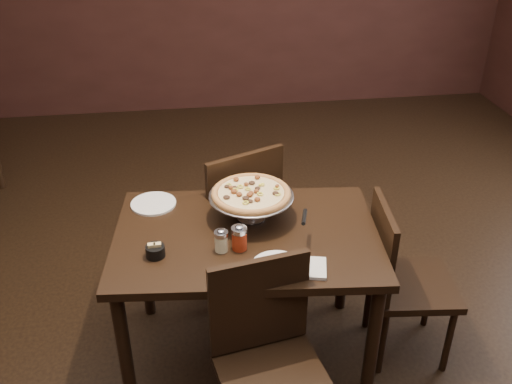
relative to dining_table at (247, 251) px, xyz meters
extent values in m
cube|color=black|center=(-0.02, -0.10, -0.65)|extent=(6.00, 7.00, 0.02)
cube|color=black|center=(0.00, 0.00, 0.08)|extent=(1.25, 0.90, 0.04)
cylinder|color=black|center=(-0.56, -0.28, -0.29)|extent=(0.06, 0.06, 0.70)
cylinder|color=black|center=(0.50, -0.38, -0.29)|extent=(0.06, 0.06, 0.70)
cylinder|color=black|center=(-0.50, 0.38, -0.29)|extent=(0.06, 0.06, 0.70)
cylinder|color=black|center=(0.56, 0.28, -0.29)|extent=(0.06, 0.06, 0.70)
cylinder|color=#B3B4BA|center=(0.04, 0.12, 0.10)|extent=(0.13, 0.13, 0.01)
cylinder|color=#B3B4BA|center=(0.04, 0.12, 0.16)|extent=(0.03, 0.03, 0.10)
cylinder|color=#B3B4BA|center=(0.04, 0.12, 0.21)|extent=(0.10, 0.10, 0.01)
cylinder|color=#949498|center=(0.04, 0.12, 0.22)|extent=(0.38, 0.38, 0.01)
torus|color=#949498|center=(0.04, 0.12, 0.22)|extent=(0.39, 0.39, 0.01)
cylinder|color=#A15C30|center=(0.04, 0.12, 0.23)|extent=(0.35, 0.35, 0.01)
torus|color=#A15C30|center=(0.04, 0.12, 0.23)|extent=(0.36, 0.36, 0.03)
cylinder|color=tan|center=(0.04, 0.12, 0.24)|extent=(0.30, 0.30, 0.01)
cylinder|color=beige|center=(-0.12, -0.11, 0.14)|extent=(0.06, 0.06, 0.08)
cylinder|color=#B3B4BA|center=(-0.12, -0.11, 0.18)|extent=(0.06, 0.06, 0.02)
ellipsoid|color=#B3B4BA|center=(-0.12, -0.11, 0.20)|extent=(0.03, 0.03, 0.01)
cylinder|color=maroon|center=(-0.04, -0.11, 0.14)|extent=(0.06, 0.06, 0.09)
cylinder|color=#B3B4BA|center=(-0.04, -0.11, 0.19)|extent=(0.07, 0.07, 0.02)
ellipsoid|color=#B3B4BA|center=(-0.04, -0.11, 0.21)|extent=(0.04, 0.04, 0.01)
cylinder|color=black|center=(-0.40, -0.11, 0.12)|extent=(0.08, 0.08, 0.05)
cube|color=#D9BF7D|center=(-0.41, -0.11, 0.13)|extent=(0.03, 0.02, 0.05)
cube|color=#D9BF7D|center=(-0.39, -0.11, 0.13)|extent=(0.03, 0.02, 0.05)
cube|color=silver|center=(0.22, -0.29, 0.10)|extent=(0.17, 0.17, 0.01)
cylinder|color=white|center=(-0.41, 0.31, 0.10)|extent=(0.22, 0.22, 0.01)
cylinder|color=white|center=(0.09, -0.26, 0.10)|extent=(0.21, 0.21, 0.01)
cone|color=#B3B4BA|center=(0.24, -0.10, 0.22)|extent=(0.13, 0.13, 0.00)
cylinder|color=black|center=(0.24, -0.10, 0.23)|extent=(0.05, 0.12, 0.02)
cube|color=black|center=(-0.03, 0.58, -0.20)|extent=(0.57, 0.57, 0.04)
cube|color=black|center=(0.05, 0.40, 0.06)|extent=(0.41, 0.20, 0.45)
cylinder|color=black|center=(0.06, 0.81, -0.43)|extent=(0.04, 0.04, 0.42)
cylinder|color=black|center=(-0.26, 0.67, -0.43)|extent=(0.04, 0.04, 0.42)
cylinder|color=black|center=(0.20, 0.49, -0.43)|extent=(0.04, 0.04, 0.42)
cylinder|color=black|center=(-0.12, 0.35, -0.43)|extent=(0.04, 0.04, 0.42)
cube|color=black|center=(0.03, -0.57, -0.22)|extent=(0.48, 0.48, 0.04)
cube|color=black|center=(0.00, -0.38, 0.02)|extent=(0.41, 0.10, 0.43)
cylinder|color=black|center=(0.17, -0.37, -0.44)|extent=(0.04, 0.04, 0.40)
cube|color=black|center=(0.80, -0.07, -0.24)|extent=(0.43, 0.43, 0.04)
cube|color=black|center=(0.62, -0.05, 0.00)|extent=(0.07, 0.39, 0.41)
cylinder|color=black|center=(0.94, -0.24, -0.45)|extent=(0.03, 0.03, 0.38)
cylinder|color=black|center=(0.97, 0.07, -0.45)|extent=(0.03, 0.03, 0.38)
cylinder|color=black|center=(0.62, -0.21, -0.45)|extent=(0.03, 0.03, 0.38)
cylinder|color=black|center=(0.66, 0.11, -0.45)|extent=(0.03, 0.03, 0.38)
camera|label=1|loc=(-0.25, -2.09, 1.53)|focal=40.00mm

